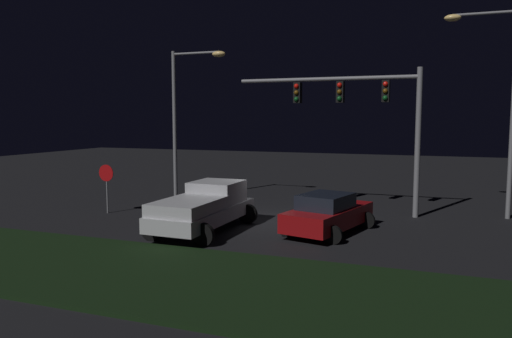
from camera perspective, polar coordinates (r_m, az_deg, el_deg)
ground_plane at (r=21.19m, az=1.69°, el=-5.90°), size 80.00×80.00×0.00m
grass_median at (r=13.89m, az=-9.71°, el=-12.18°), size 23.10×5.51×0.10m
pickup_truck at (r=19.16m, az=-5.89°, el=-4.16°), size 2.95×5.44×1.80m
car_sedan at (r=18.95m, az=8.29°, el=-5.10°), size 3.15×4.71×1.51m
traffic_signal_gantry at (r=22.68m, az=12.07°, el=7.20°), size 8.32×0.56×6.50m
street_lamp_left at (r=25.98m, az=-8.16°, el=7.22°), size 3.03×0.44×7.76m
street_lamp_right at (r=23.67m, az=26.25°, el=8.31°), size 2.99×0.44×8.90m
stop_sign at (r=23.45m, az=-16.87°, el=-1.14°), size 0.76×0.08×2.23m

